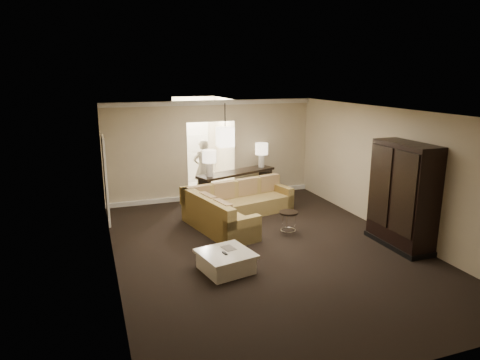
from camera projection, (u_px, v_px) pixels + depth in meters
name	position (u px, v px, depth m)	size (l,w,h in m)	color
ground	(266.00, 248.00, 8.86)	(8.00, 8.00, 0.00)	black
wall_back	(211.00, 150.00, 12.18)	(6.00, 0.04, 2.80)	#BDAD8F
wall_front	(405.00, 265.00, 4.87)	(6.00, 0.04, 2.80)	#BDAD8F
wall_left	(111.00, 197.00, 7.54)	(0.04, 8.00, 2.80)	#BDAD8F
wall_right	(391.00, 171.00, 9.51)	(0.04, 8.00, 2.80)	#BDAD8F
ceiling	(268.00, 112.00, 8.18)	(6.00, 8.00, 0.02)	white
crown_molding	(211.00, 103.00, 11.81)	(6.00, 0.10, 0.12)	silver
baseboard	(213.00, 196.00, 12.46)	(6.00, 0.10, 0.12)	silver
side_door	(106.00, 180.00, 10.19)	(0.05, 0.90, 2.10)	white
foyer	(200.00, 146.00, 13.43)	(1.44, 2.02, 2.80)	silver
sectional_sofa	(235.00, 207.00, 10.43)	(2.99, 2.77, 0.86)	brown
coffee_table	(226.00, 261.00, 7.81)	(1.07, 1.07, 0.38)	silver
console_table	(237.00, 184.00, 11.81)	(2.39, 1.27, 0.91)	black
armoire	(403.00, 198.00, 8.76)	(0.65, 1.52, 2.18)	black
drink_table	(288.00, 218.00, 9.55)	(0.42, 0.42, 0.53)	black
table_lamp_left	(209.00, 159.00, 11.06)	(0.36, 0.36, 0.69)	silver
table_lamp_right	(262.00, 151.00, 12.16)	(0.36, 0.36, 0.69)	silver
pendant_light	(225.00, 137.00, 10.85)	(0.38, 0.38, 1.09)	black
person	(203.00, 165.00, 12.51)	(0.67, 0.44, 1.84)	beige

